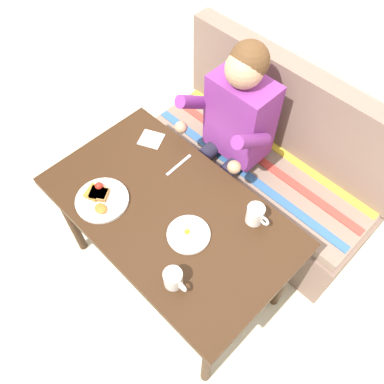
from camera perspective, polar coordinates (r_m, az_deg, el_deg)
The scene contains 10 objects.
ground_plane at distance 2.51m, azimuth -2.48°, elevation -11.34°, with size 8.00×8.00×0.00m, color beige.
table at distance 1.93m, azimuth -3.17°, elevation -3.81°, with size 1.20×0.70×0.73m.
couch at distance 2.53m, azimuth 9.93°, elevation 3.15°, with size 1.44×0.56×1.00m.
person at distance 2.17m, azimuth 5.62°, elevation 9.33°, with size 0.45×0.61×1.21m.
plate_breakfast at distance 1.92m, azimuth -12.85°, elevation -0.89°, with size 0.25×0.25×0.05m.
plate_eggs at distance 1.78m, azimuth -0.50°, elevation -6.04°, with size 0.19×0.19×0.04m.
coffee_mug at distance 1.80m, azimuth 9.03°, elevation -3.15°, with size 0.12×0.08×0.10m.
coffee_mug_second at distance 1.65m, azimuth -2.65°, elevation -12.21°, with size 0.12×0.08×0.09m.
napkin at distance 2.12m, azimuth -5.83°, elevation 7.49°, with size 0.12×0.11×0.01m, color white.
fork at distance 2.00m, azimuth -1.89°, elevation 3.88°, with size 0.01×0.17×0.01m, color silver.
Camera 1 is at (0.77, -0.61, 2.31)m, focal length 37.45 mm.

